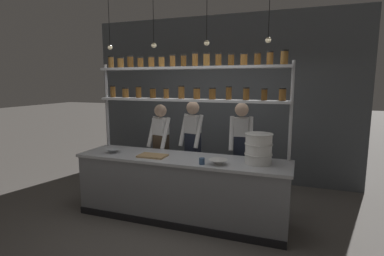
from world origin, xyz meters
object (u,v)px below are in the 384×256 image
object	(u,v)px
chef_center	(193,144)
container_stack	(259,149)
chef_left	(161,146)
cutting_board	(153,156)
prep_bowl_near_left	(113,151)
prep_bowl_center_front	(218,162)
serving_cup_front	(202,161)
spice_shelf_unit	(189,85)
chef_right	(241,148)

from	to	relation	value
chef_center	container_stack	world-z (taller)	chef_center
chef_left	cutting_board	bearing A→B (deg)	-60.32
container_stack	prep_bowl_near_left	size ratio (longest dim) A/B	1.74
chef_center	prep_bowl_center_front	size ratio (longest dim) A/B	6.70
container_stack	serving_cup_front	size ratio (longest dim) A/B	4.68
chef_center	serving_cup_front	distance (m)	1.05
spice_shelf_unit	chef_right	size ratio (longest dim) A/B	1.77
chef_center	prep_bowl_center_front	bearing A→B (deg)	-40.83
chef_left	serving_cup_front	xyz separation A→B (m)	(0.99, -0.82, 0.03)
chef_right	prep_bowl_near_left	bearing A→B (deg)	-164.24
chef_right	prep_bowl_center_front	size ratio (longest dim) A/B	6.67
prep_bowl_near_left	prep_bowl_center_front	distance (m)	1.67
cutting_board	serving_cup_front	xyz separation A→B (m)	(0.80, -0.15, 0.03)
prep_bowl_center_front	cutting_board	bearing A→B (deg)	175.06
spice_shelf_unit	prep_bowl_near_left	bearing A→B (deg)	-158.07
prep_bowl_near_left	container_stack	bearing A→B (deg)	3.75
prep_bowl_near_left	cutting_board	bearing A→B (deg)	-0.38
chef_right	container_stack	bearing A→B (deg)	-70.11
spice_shelf_unit	prep_bowl_near_left	world-z (taller)	spice_shelf_unit
chef_left	cutting_board	size ratio (longest dim) A/B	4.05
chef_left	serving_cup_front	size ratio (longest dim) A/B	18.84
serving_cup_front	spice_shelf_unit	bearing A→B (deg)	123.96
spice_shelf_unit	chef_right	xyz separation A→B (m)	(0.72, 0.37, -0.97)
chef_left	container_stack	bearing A→B (deg)	-3.77
cutting_board	chef_center	bearing A→B (deg)	67.19
chef_center	serving_cup_front	xyz separation A→B (m)	(0.47, -0.94, -0.00)
chef_left	prep_bowl_center_front	bearing A→B (deg)	-18.82
prep_bowl_near_left	serving_cup_front	world-z (taller)	serving_cup_front
chef_right	serving_cup_front	size ratio (longest dim) A/B	19.42
chef_right	chef_center	bearing A→B (deg)	173.10
chef_left	prep_bowl_center_front	size ratio (longest dim) A/B	6.47
spice_shelf_unit	chef_center	bearing A→B (deg)	101.30
spice_shelf_unit	chef_center	size ratio (longest dim) A/B	1.76
prep_bowl_near_left	prep_bowl_center_front	world-z (taller)	prep_bowl_center_front
serving_cup_front	chef_left	bearing A→B (deg)	140.29
prep_bowl_center_front	spice_shelf_unit	bearing A→B (deg)	138.68
spice_shelf_unit	chef_center	world-z (taller)	spice_shelf_unit
container_stack	cutting_board	bearing A→B (deg)	-174.39
spice_shelf_unit	cutting_board	distance (m)	1.17
chef_center	prep_bowl_center_front	world-z (taller)	chef_center
chef_center	prep_bowl_near_left	distance (m)	1.27
chef_left	chef_center	xyz separation A→B (m)	(0.52, 0.12, 0.04)
container_stack	serving_cup_front	distance (m)	0.76
container_stack	prep_bowl_near_left	distance (m)	2.17
serving_cup_front	prep_bowl_near_left	bearing A→B (deg)	174.04
chef_center	container_stack	xyz separation A→B (m)	(1.15, -0.64, 0.15)
chef_left	prep_bowl_near_left	world-z (taller)	chef_left
prep_bowl_near_left	prep_bowl_center_front	xyz separation A→B (m)	(1.67, -0.09, 0.00)
spice_shelf_unit	prep_bowl_center_front	bearing A→B (deg)	-41.32
chef_left	cutting_board	xyz separation A→B (m)	(0.19, -0.67, 0.00)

